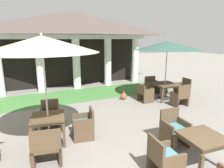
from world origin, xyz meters
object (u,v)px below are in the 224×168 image
(patio_table_mid_right, at_px, (165,85))
(patio_umbrella_mid_right, at_px, (167,46))
(patio_chair_mid_right_north, at_px, (152,85))
(patio_chair_mid_right_west, at_px, (145,93))
(terracotta_urn, at_px, (124,96))
(patio_table_mid_left, at_px, (203,140))
(patio_umbrella_near_foreground, at_px, (42,45))
(patio_chair_near_foreground_north, at_px, (50,115))
(patio_chair_mid_right_south, at_px, (180,97))
(patio_table_near_foreground, at_px, (48,120))
(patio_chair_near_foreground_south, at_px, (47,146))
(patio_chair_mid_left_west, at_px, (164,159))
(patio_chair_mid_left_north, at_px, (174,129))
(patio_chair_near_foreground_east, at_px, (84,125))
(patio_chair_mid_right_east, at_px, (183,88))

(patio_table_mid_right, distance_m, patio_umbrella_mid_right, 1.79)
(patio_chair_mid_right_north, distance_m, patio_chair_mid_right_west, 1.50)
(terracotta_urn, bearing_deg, patio_table_mid_left, -98.48)
(patio_umbrella_near_foreground, xyz_separation_m, patio_table_mid_right, (5.41, 1.76, -1.97))
(patio_chair_near_foreground_north, height_order, patio_table_mid_right, patio_chair_near_foreground_north)
(patio_table_mid_left, bearing_deg, patio_umbrella_near_foreground, 139.44)
(patio_chair_mid_right_south, bearing_deg, patio_umbrella_near_foreground, -169.27)
(patio_table_near_foreground, relative_size, terracotta_urn, 2.42)
(patio_chair_near_foreground_south, bearing_deg, patio_table_near_foreground, 90.00)
(patio_chair_mid_right_north, bearing_deg, patio_table_mid_right, 90.00)
(patio_chair_near_foreground_south, xyz_separation_m, patio_table_mid_left, (3.06, -1.53, 0.20))
(patio_chair_mid_left_west, height_order, patio_chair_mid_left_north, patio_chair_mid_left_north)
(patio_chair_near_foreground_south, relative_size, patio_chair_near_foreground_east, 1.08)
(patio_umbrella_near_foreground, distance_m, patio_table_mid_left, 4.29)
(patio_chair_mid_right_west, bearing_deg, patio_table_near_foreground, -63.99)
(patio_table_near_foreground, height_order, patio_chair_mid_right_south, patio_chair_mid_right_south)
(patio_umbrella_mid_right, relative_size, patio_chair_mid_right_north, 3.42)
(patio_chair_near_foreground_east, height_order, patio_chair_mid_right_north, patio_chair_mid_right_north)
(patio_table_mid_right, bearing_deg, patio_chair_mid_right_north, 86.68)
(patio_chair_near_foreground_north, xyz_separation_m, patio_chair_near_foreground_east, (0.77, -1.10, 0.00))
(patio_chair_near_foreground_east, bearing_deg, patio_umbrella_mid_right, -56.83)
(patio_table_near_foreground, bearing_deg, patio_chair_near_foreground_north, 80.10)
(patio_chair_near_foreground_south, height_order, patio_chair_mid_left_north, patio_chair_mid_left_north)
(patio_chair_near_foreground_south, height_order, patio_chair_mid_right_north, patio_chair_near_foreground_south)
(patio_table_mid_left, xyz_separation_m, patio_umbrella_mid_right, (2.52, 4.23, 1.81))
(patio_chair_near_foreground_east, height_order, patio_chair_mid_right_east, patio_chair_mid_right_east)
(patio_umbrella_mid_right, distance_m, patio_chair_mid_right_south, 2.30)
(patio_chair_mid_right_east, relative_size, terracotta_urn, 2.19)
(patio_chair_near_foreground_north, distance_m, patio_chair_mid_right_west, 4.28)
(patio_umbrella_near_foreground, xyz_separation_m, patio_chair_near_foreground_south, (-0.16, -0.94, -2.19))
(patio_umbrella_near_foreground, bearing_deg, patio_chair_mid_right_south, 7.41)
(patio_table_mid_left, distance_m, patio_umbrella_mid_right, 5.25)
(patio_chair_near_foreground_north, xyz_separation_m, patio_chair_mid_right_east, (6.30, 0.76, 0.01))
(patio_table_mid_right, bearing_deg, patio_chair_near_foreground_north, -171.13)
(patio_chair_mid_left_west, relative_size, patio_chair_mid_right_east, 0.99)
(patio_table_mid_right, height_order, patio_chair_mid_right_west, patio_chair_mid_right_west)
(patio_table_mid_right, bearing_deg, patio_chair_near_foreground_south, -154.13)
(patio_table_near_foreground, relative_size, patio_umbrella_near_foreground, 0.34)
(patio_table_near_foreground, height_order, patio_chair_mid_right_east, patio_chair_mid_right_east)
(patio_chair_near_foreground_east, distance_m, patio_chair_mid_left_west, 2.43)
(patio_chair_near_foreground_south, relative_size, patio_chair_mid_right_east, 1.04)
(patio_umbrella_near_foreground, bearing_deg, patio_chair_mid_left_north, -26.96)
(patio_chair_mid_left_west, xyz_separation_m, patio_chair_mid_right_south, (3.41, 3.08, 0.01))
(patio_chair_near_foreground_north, xyz_separation_m, patio_chair_mid_left_west, (1.77, -3.32, 0.00))
(patio_chair_near_foreground_south, xyz_separation_m, patio_chair_mid_right_east, (6.63, 2.64, -0.02))
(patio_chair_mid_left_west, bearing_deg, patio_chair_mid_right_north, 151.08)
(patio_chair_mid_left_north, distance_m, patio_chair_mid_right_south, 3.24)
(patio_chair_mid_left_west, distance_m, patio_chair_mid_right_south, 4.60)
(patio_chair_mid_left_north, xyz_separation_m, patio_table_mid_right, (2.43, 3.27, 0.22))
(patio_chair_near_foreground_north, bearing_deg, patio_umbrella_mid_right, -161.23)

